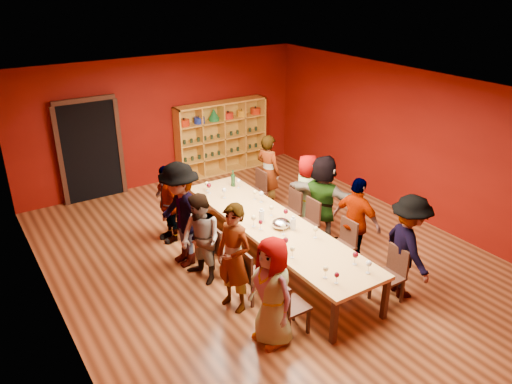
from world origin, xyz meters
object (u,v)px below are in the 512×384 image
person_left_1 (234,258)px  chair_person_left_3 (204,232)px  chair_person_left_1 (251,273)px  person_right_3 (307,192)px  chair_person_right_0 (392,272)px  shelving_unit (221,134)px  person_right_0 (408,247)px  chair_person_left_0 (287,304)px  chair_person_right_2 (308,220)px  chair_person_left_2 (222,247)px  chair_person_right_1 (343,242)px  person_left_0 (272,292)px  person_left_2 (201,239)px  person_right_2 (323,199)px  person_right_1 (356,222)px  chair_person_right_3 (291,209)px  person_left_3 (181,215)px  chair_person_right_4 (257,189)px  person_right_4 (268,172)px  person_left_4 (168,203)px  tasting_table (273,227)px  spittoon_bowl (281,224)px  wine_bottle (233,180)px  chair_person_left_4 (182,212)px

person_left_1 → chair_person_left_3: 1.63m
person_left_1 → chair_person_left_1: bearing=73.9°
person_right_3 → chair_person_right_0: bearing=-174.4°
shelving_unit → person_right_0: size_ratio=1.42×
chair_person_left_0 → chair_person_right_2: (1.82, 1.84, 0.00)m
chair_person_left_1 → chair_person_left_0: bearing=-90.0°
chair_person_left_2 → chair_person_right_1: (1.82, -0.96, 0.00)m
person_left_0 → chair_person_left_3: bearing=170.1°
chair_person_left_1 → chair_person_right_2: (1.82, 0.91, 0.00)m
person_left_2 → person_right_2: (2.53, -0.00, 0.08)m
chair_person_right_1 → person_right_1: (0.26, 0.00, 0.30)m
chair_person_left_1 → person_right_3: size_ratio=0.58×
chair_person_left_0 → chair_person_right_3: (1.82, 2.38, 0.00)m
chair_person_left_1 → person_right_1: 2.11m
person_left_3 → person_right_3: person_left_3 is taller
chair_person_left_2 → person_right_0: person_right_0 is taller
chair_person_left_1 → person_right_3: bearing=33.3°
chair_person_right_4 → chair_person_right_1: bearing=-90.0°
chair_person_right_0 → person_right_4: bearing=85.7°
person_left_3 → chair_person_right_4: person_left_3 is taller
chair_person_right_2 → chair_person_right_4: same height
chair_person_left_1 → person_left_4: bearing=96.2°
chair_person_left_1 → person_right_4: 3.40m
tasting_table → person_right_4: (1.20, 1.91, 0.11)m
person_right_4 → spittoon_bowl: size_ratio=5.16×
person_left_1 → person_right_3: (2.51, 1.45, -0.09)m
tasting_table → wine_bottle: 1.81m
person_left_3 → chair_person_right_3: size_ratio=2.10×
tasting_table → chair_person_right_3: chair_person_right_3 is taller
person_right_3 → spittoon_bowl: person_right_3 is taller
person_left_2 → person_right_4: bearing=116.8°
chair_person_left_2 → person_left_3: 0.89m
person_right_1 → chair_person_right_4: bearing=-6.7°
chair_person_left_2 → chair_person_left_4: 1.56m
tasting_table → spittoon_bowl: size_ratio=14.25×
person_right_1 → chair_person_right_3: person_right_1 is taller
tasting_table → person_right_0: size_ratio=2.66×
chair_person_left_4 → person_right_0: person_right_0 is taller
chair_person_right_4 → wine_bottle: size_ratio=2.61×
chair_person_right_0 → person_right_2: (0.32, 2.06, 0.35)m
chair_person_left_4 → wine_bottle: 1.23m
chair_person_left_1 → chair_person_right_2: bearing=26.5°
person_right_0 → chair_person_left_1: bearing=80.1°
person_left_4 → chair_person_right_2: bearing=49.6°
person_right_0 → chair_person_right_3: 2.64m
chair_person_left_3 → person_left_3: 0.61m
shelving_unit → chair_person_left_4: size_ratio=2.70×
chair_person_left_4 → chair_person_right_3: 2.09m
person_left_1 → chair_person_right_2: person_left_1 is taller
person_left_4 → spittoon_bowl: 2.27m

